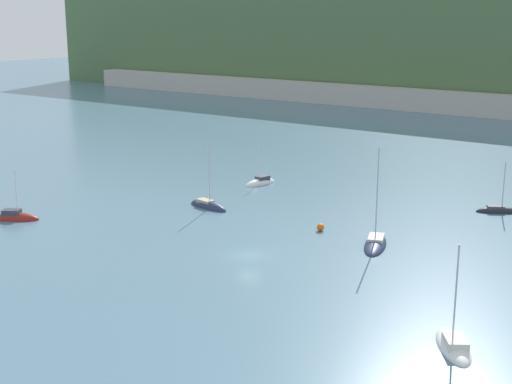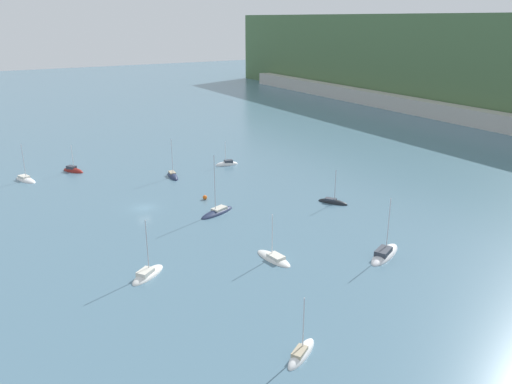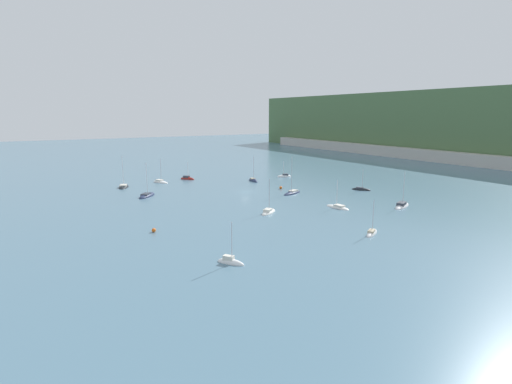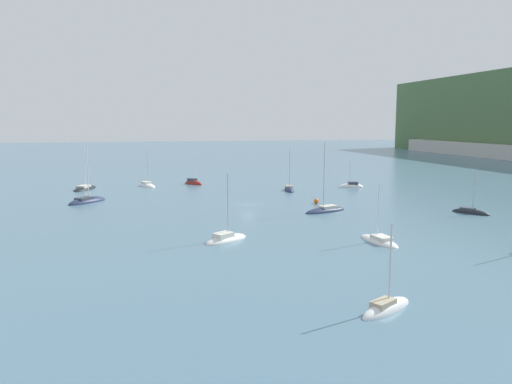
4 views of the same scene
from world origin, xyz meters
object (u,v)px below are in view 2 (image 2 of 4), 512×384
at_px(sailboat_4, 173,176).
at_px(sailboat_6, 148,275).
at_px(sailboat_2, 333,203).
at_px(mooring_buoy_0, 205,197).
at_px(sailboat_1, 301,354).
at_px(sailboat_7, 73,171).
at_px(sailboat_12, 274,259).
at_px(sailboat_0, 217,213).
at_px(sailboat_9, 384,255).
at_px(sailboat_3, 227,165).
at_px(sailboat_10, 26,180).

relative_size(sailboat_4, sailboat_6, 1.09).
distance_m(sailboat_2, mooring_buoy_0, 25.13).
distance_m(sailboat_1, sailboat_7, 82.58).
bearing_deg(sailboat_12, sailboat_2, -65.69).
distance_m(sailboat_0, mooring_buoy_0, 7.91).
bearing_deg(sailboat_1, sailboat_9, -3.29).
relative_size(sailboat_1, sailboat_3, 1.11).
height_order(sailboat_6, sailboat_10, sailboat_6).
xyz_separation_m(sailboat_2, sailboat_3, (-34.14, -5.46, 0.02)).
relative_size(sailboat_9, mooring_buoy_0, 11.09).
xyz_separation_m(sailboat_4, sailboat_6, (41.53, -20.21, 0.03)).
bearing_deg(sailboat_0, sailboat_12, 66.08).
bearing_deg(sailboat_2, sailboat_3, 157.43).
relative_size(sailboat_3, mooring_buoy_0, 7.61).
xyz_separation_m(sailboat_0, sailboat_7, (-40.96, -17.30, 0.01)).
height_order(sailboat_7, sailboat_9, sailboat_9).
relative_size(sailboat_6, sailboat_12, 1.17).
height_order(sailboat_0, sailboat_2, sailboat_0).
bearing_deg(mooring_buoy_0, sailboat_6, -39.81).
bearing_deg(sailboat_0, sailboat_10, -75.91).
xyz_separation_m(sailboat_3, sailboat_9, (55.98, -2.17, 0.02)).
relative_size(sailboat_1, sailboat_12, 0.98).
bearing_deg(sailboat_1, sailboat_0, 44.86).
height_order(sailboat_2, mooring_buoy_0, sailboat_2).
bearing_deg(mooring_buoy_0, sailboat_9, 19.61).
height_order(sailboat_6, mooring_buoy_0, sailboat_6).
xyz_separation_m(sailboat_2, sailboat_4, (-31.90, -20.42, 0.00)).
bearing_deg(sailboat_12, mooring_buoy_0, -12.29).
relative_size(sailboat_6, sailboat_7, 1.23).
bearing_deg(sailboat_1, mooring_buoy_0, 45.74).
bearing_deg(sailboat_0, sailboat_9, 95.22).
bearing_deg(sailboat_7, sailboat_2, 7.56).
height_order(sailboat_4, sailboat_7, sailboat_4).
relative_size(sailboat_7, sailboat_10, 0.82).
xyz_separation_m(sailboat_3, sailboat_10, (-11.86, -44.08, 0.01)).
relative_size(sailboat_6, sailboat_9, 0.91).
bearing_deg(sailboat_4, sailboat_2, 40.72).
height_order(sailboat_12, mooring_buoy_0, sailboat_12).
height_order(sailboat_9, mooring_buoy_0, sailboat_9).
bearing_deg(sailboat_10, sailboat_1, -9.06).
distance_m(sailboat_0, sailboat_7, 44.46).
bearing_deg(sailboat_0, sailboat_7, -88.24).
distance_m(sailboat_0, sailboat_3, 31.96).
bearing_deg(mooring_buoy_0, sailboat_3, 142.53).
bearing_deg(sailboat_1, sailboat_12, 34.09).
distance_m(sailboat_7, sailboat_10, 10.62).
bearing_deg(sailboat_4, sailboat_7, -122.05).
xyz_separation_m(sailboat_1, sailboat_7, (-82.30, -6.77, 0.03)).
xyz_separation_m(sailboat_2, sailboat_12, (14.34, -22.76, 0.01)).
xyz_separation_m(sailboat_1, sailboat_2, (-34.70, 32.27, -0.00)).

